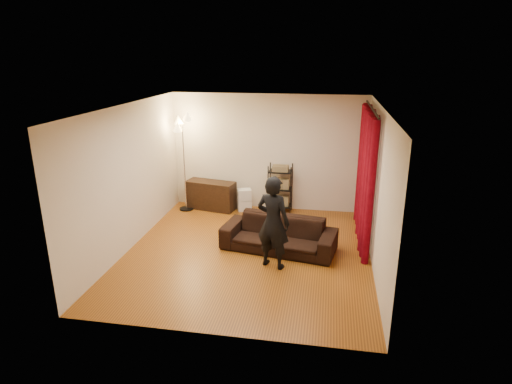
% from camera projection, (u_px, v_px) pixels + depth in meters
% --- Properties ---
extents(floor, '(5.00, 5.00, 0.00)m').
position_uv_depth(floor, '(248.00, 252.00, 8.03)').
color(floor, '#965315').
rests_on(floor, ground).
extents(ceiling, '(5.00, 5.00, 0.00)m').
position_uv_depth(ceiling, '(247.00, 107.00, 7.19)').
color(ceiling, white).
rests_on(ceiling, ground).
extents(wall_back, '(5.00, 0.00, 5.00)m').
position_uv_depth(wall_back, '(268.00, 153.00, 9.95)').
color(wall_back, beige).
rests_on(wall_back, ground).
extents(wall_front, '(5.00, 0.00, 5.00)m').
position_uv_depth(wall_front, '(209.00, 242.00, 5.27)').
color(wall_front, beige).
rests_on(wall_front, ground).
extents(wall_left, '(0.00, 5.00, 5.00)m').
position_uv_depth(wall_left, '(129.00, 178.00, 7.98)').
color(wall_left, beige).
rests_on(wall_left, ground).
extents(wall_right, '(0.00, 5.00, 5.00)m').
position_uv_depth(wall_right, '(378.00, 190.00, 7.24)').
color(wall_right, beige).
rests_on(wall_right, ground).
extents(curtain_rod, '(0.04, 2.65, 0.04)m').
position_uv_depth(curtain_rod, '(372.00, 109.00, 7.93)').
color(curtain_rod, black).
rests_on(curtain_rod, wall_right).
extents(curtain, '(0.22, 2.65, 2.55)m').
position_uv_depth(curtain, '(366.00, 176.00, 8.34)').
color(curtain, maroon).
rests_on(curtain, ground).
extents(sofa, '(2.23, 1.18, 0.62)m').
position_uv_depth(sofa, '(279.00, 234.00, 8.05)').
color(sofa, black).
rests_on(sofa, ground).
extents(person, '(0.70, 0.57, 1.64)m').
position_uv_depth(person, '(273.00, 222.00, 7.26)').
color(person, black).
rests_on(person, ground).
extents(media_cabinet, '(1.22, 0.65, 0.68)m').
position_uv_depth(media_cabinet, '(211.00, 195.00, 10.17)').
color(media_cabinet, black).
rests_on(media_cabinet, ground).
extents(storage_boxes, '(0.38, 0.34, 0.53)m').
position_uv_depth(storage_boxes, '(244.00, 200.00, 10.09)').
color(storage_boxes, beige).
rests_on(storage_boxes, ground).
extents(wire_shelf, '(0.57, 0.44, 1.14)m').
position_uv_depth(wire_shelf, '(280.00, 189.00, 9.91)').
color(wire_shelf, black).
rests_on(wire_shelf, ground).
extents(floor_lamp, '(0.44, 0.44, 2.23)m').
position_uv_depth(floor_lamp, '(184.00, 164.00, 9.88)').
color(floor_lamp, silver).
rests_on(floor_lamp, ground).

